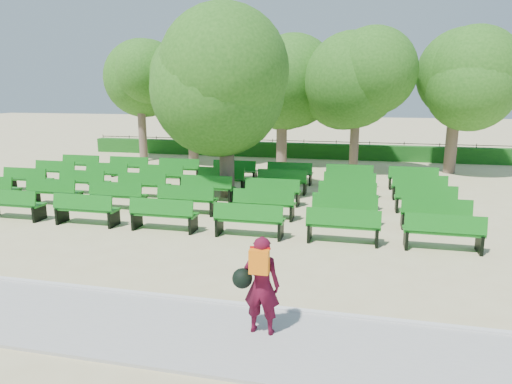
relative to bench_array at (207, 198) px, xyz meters
The scene contains 9 objects.
ground 2.21m from the bench_array, 60.84° to the right, with size 120.00×120.00×0.00m, color #C4B682.
paving 9.39m from the bench_array, 83.43° to the right, with size 30.00×2.20×0.06m, color #A6A6A1.
curb 8.25m from the bench_array, 82.51° to the right, with size 30.00×0.12×0.10m, color silver.
hedge 12.13m from the bench_array, 84.91° to the left, with size 26.00×0.70×0.90m, color #185517.
fence 12.52m from the bench_array, 85.08° to the left, with size 26.00×0.10×1.02m, color black, non-canonical shape.
tree_line 8.15m from the bench_array, 82.42° to the left, with size 21.80×6.80×7.04m, color #2E681C, non-canonical shape.
bench_array is the anchor object (origin of this frame).
tree_among 4.56m from the bench_array, 56.06° to the left, with size 5.13×5.13×6.89m.
person 9.98m from the bench_array, 65.73° to the right, with size 0.81×0.49×1.71m.
Camera 1 is at (4.56, -14.05, 4.09)m, focal length 32.00 mm.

